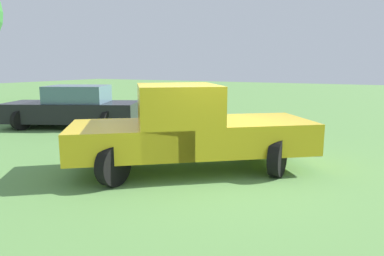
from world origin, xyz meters
TOP-DOWN VIEW (x-y plane):
  - ground_plane at (0.00, 0.00)m, footprint 80.00×80.00m
  - pickup_truck at (0.08, 0.41)m, footprint 4.51×5.05m
  - sedan_near at (2.82, 6.57)m, footprint 3.58×4.94m

SIDE VIEW (x-z plane):
  - ground_plane at x=0.00m, z-range 0.00..0.00m
  - sedan_near at x=2.82m, z-range -0.05..1.45m
  - pickup_truck at x=0.08m, z-range 0.03..1.84m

